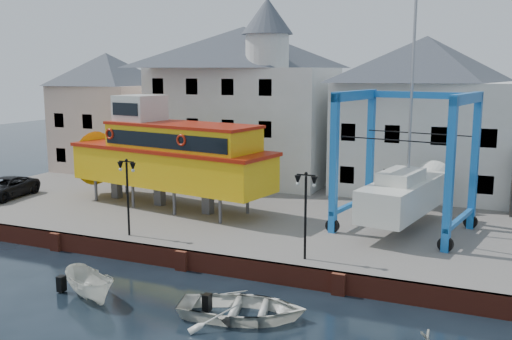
% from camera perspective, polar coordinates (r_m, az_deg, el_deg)
% --- Properties ---
extents(ground, '(140.00, 140.00, 0.00)m').
position_cam_1_polar(ground, '(29.10, -7.36, -9.87)').
color(ground, black).
rests_on(ground, ground).
extents(hardstanding, '(44.00, 22.00, 1.00)m').
position_cam_1_polar(hardstanding, '(38.41, 0.98, -4.09)').
color(hardstanding, slate).
rests_on(hardstanding, ground).
extents(quay_wall, '(44.00, 0.47, 1.00)m').
position_cam_1_polar(quay_wall, '(29.02, -7.28, -8.88)').
color(quay_wall, maroon).
rests_on(quay_wall, ground).
extents(building_pink, '(8.00, 7.00, 10.30)m').
position_cam_1_polar(building_pink, '(52.57, -14.55, 5.64)').
color(building_pink, beige).
rests_on(building_pink, hardstanding).
extents(building_white_main, '(14.00, 8.30, 14.00)m').
position_cam_1_polar(building_white_main, '(46.04, -1.15, 6.87)').
color(building_white_main, silver).
rests_on(building_white_main, hardstanding).
extents(building_white_right, '(12.00, 8.00, 11.20)m').
position_cam_1_polar(building_white_right, '(42.92, 16.41, 5.25)').
color(building_white_right, silver).
rests_on(building_white_right, hardstanding).
extents(lamp_post_left, '(1.12, 0.32, 4.20)m').
position_cam_1_polar(lamp_post_left, '(31.12, -12.77, -0.76)').
color(lamp_post_left, black).
rests_on(lamp_post_left, hardstanding).
extents(lamp_post_right, '(1.12, 0.32, 4.20)m').
position_cam_1_polar(lamp_post_right, '(26.59, 5.00, -2.36)').
color(lamp_post_right, black).
rests_on(lamp_post_right, hardstanding).
extents(tour_boat, '(16.98, 6.81, 7.21)m').
position_cam_1_polar(tour_boat, '(37.71, -9.69, 1.54)').
color(tour_boat, '#59595E').
rests_on(tour_boat, hardstanding).
extents(travel_lift, '(7.75, 10.07, 14.78)m').
position_cam_1_polar(travel_lift, '(33.28, 15.09, -1.42)').
color(travel_lift, blue).
rests_on(travel_lift, hardstanding).
extents(van, '(3.00, 5.40, 1.43)m').
position_cam_1_polar(van, '(43.53, -23.80, -1.64)').
color(van, black).
rests_on(van, hardstanding).
extents(motorboat_a, '(3.85, 2.88, 1.40)m').
position_cam_1_polar(motorboat_a, '(26.59, -16.21, -12.16)').
color(motorboat_a, silver).
rests_on(motorboat_a, ground).
extents(motorboat_b, '(5.90, 4.84, 1.07)m').
position_cam_1_polar(motorboat_b, '(23.68, -1.37, -14.57)').
color(motorboat_b, silver).
rests_on(motorboat_b, ground).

